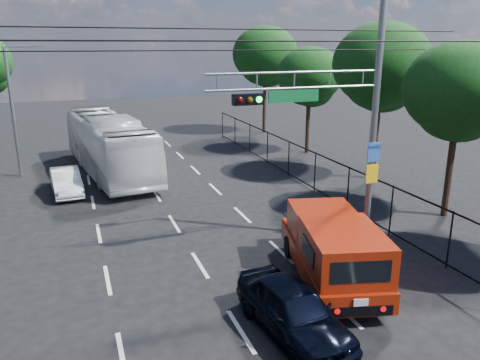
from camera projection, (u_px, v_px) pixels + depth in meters
name	position (u px, v px, depth m)	size (l,w,h in m)	color
lane_markings	(165.00, 208.00, 21.08)	(6.12, 38.00, 0.01)	beige
signal_mast	(346.00, 101.00, 15.93)	(6.43, 0.39, 9.50)	slate
streetlight_left	(15.00, 106.00, 25.11)	(2.09, 0.22, 7.08)	slate
utility_wires	(187.00, 40.00, 14.39)	(22.00, 5.04, 0.74)	black
fence_right	(334.00, 181.00, 21.64)	(0.06, 34.03, 2.00)	black
tree_right_b	(459.00, 97.00, 18.86)	(4.50, 4.50, 7.31)	black
tree_right_c	(381.00, 72.00, 24.28)	(5.10, 5.10, 8.29)	black
tree_right_d	(310.00, 80.00, 30.71)	(4.32, 4.32, 7.02)	black
tree_right_e	(265.00, 59.00, 37.69)	(5.28, 5.28, 8.58)	black
red_pickup	(332.00, 247.00, 14.31)	(3.40, 6.03, 2.13)	black
navy_hatchback	(293.00, 310.00, 11.79)	(1.61, 4.00, 1.36)	black
white_bus	(109.00, 144.00, 26.54)	(2.75, 11.76, 3.27)	silver
white_van	(66.00, 181.00, 23.02)	(1.31, 3.74, 1.23)	white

